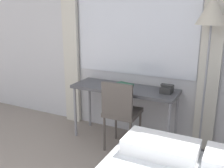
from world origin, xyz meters
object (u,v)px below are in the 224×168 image
Objects in this scene: desk at (124,92)px; desk_chair at (121,110)px; telephone at (167,89)px; standing_lamp at (212,21)px; book at (123,85)px.

desk_chair is at bearing -75.17° from desk.
desk is 0.55m from telephone.
standing_lamp is at bearing 16.72° from desk_chair.
telephone is (-0.42, -0.00, -0.79)m from standing_lamp.
standing_lamp is 0.90m from telephone.
desk_chair reaches higher than book.
book is (-0.11, 0.31, 0.22)m from desk_chair.
standing_lamp is 1.30m from book.
desk_chair is at bearing -70.16° from book.
desk is 0.11m from book.
desk is 1.53× the size of desk_chair.
telephone is 0.59m from book.
desk is at bearing -176.17° from telephone.
telephone is at bearing 30.20° from desk_chair.
book is (-0.58, 0.03, -0.03)m from telephone.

